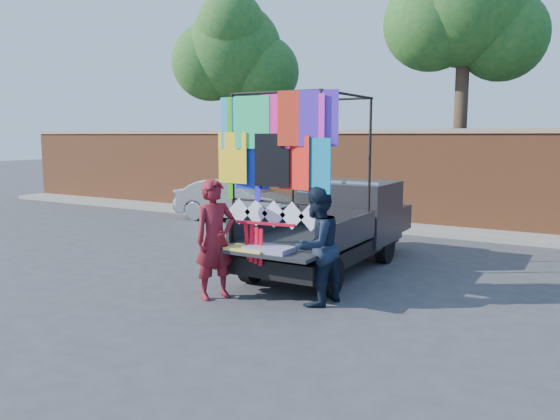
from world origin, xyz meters
The scene contains 10 objects.
ground centered at (0.00, 0.00, 0.00)m, with size 90.00×90.00×0.00m, color #38383A.
brick_wall centered at (0.00, 7.00, 1.33)m, with size 30.00×0.45×2.61m.
curb centered at (0.00, 6.30, 0.06)m, with size 30.00×1.20×0.12m, color gray.
tree_left centered at (-6.48, 8.12, 5.12)m, with size 4.20×3.30×7.05m.
tree_mid centered at (1.02, 8.12, 5.70)m, with size 4.20×3.30×7.73m.
pickup_truck centered at (0.18, 1.99, 0.78)m, with size 1.95×4.90×3.09m.
sedan centered at (-4.52, 5.43, 0.61)m, with size 1.29×3.69×1.22m, color #A8ACAF.
woman centered at (-0.54, -0.93, 0.90)m, with size 0.66×0.43×1.80m, color maroon.
man centered at (0.92, -0.45, 0.86)m, with size 0.84×0.65×1.73m, color black.
streamer_bundle centered at (0.09, -0.70, 0.97)m, with size 0.95×0.16×0.65m.
Camera 1 is at (4.33, -7.37, 2.44)m, focal length 35.00 mm.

